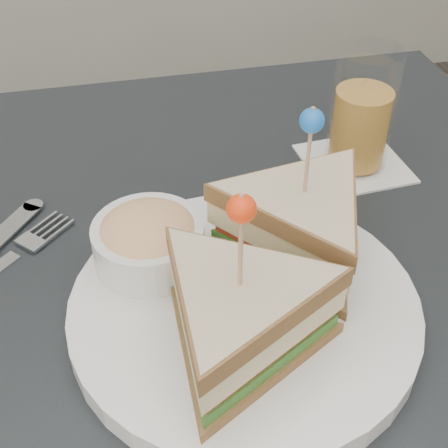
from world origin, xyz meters
The scene contains 4 objects.
table centered at (0.00, 0.00, 0.67)m, with size 0.80×0.80×0.75m.
plate_meal centered at (0.02, -0.05, 0.80)m, with size 0.33×0.31×0.17m.
cutlery_fork centered at (-0.19, 0.05, 0.75)m, with size 0.15×0.15×0.01m.
drink_set centered at (0.19, 0.14, 0.81)m, with size 0.12×0.12×0.14m.
Camera 1 is at (-0.08, -0.40, 1.16)m, focal length 50.00 mm.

